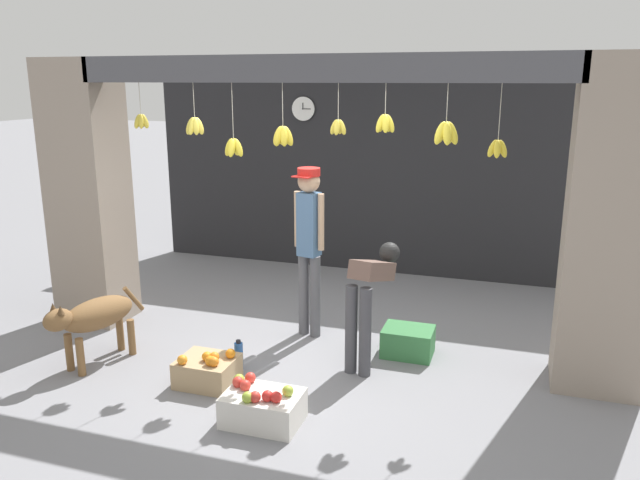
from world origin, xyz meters
TOP-DOWN VIEW (x-y plane):
  - ground_plane at (0.00, 0.00)m, footprint 60.00×60.00m
  - shop_back_wall at (0.00, 3.01)m, footprint 6.41×0.12m
  - shop_pillar_left at (-2.56, 0.30)m, footprint 0.70×0.60m
  - shop_pillar_right at (2.56, 0.30)m, footprint 0.70×0.60m
  - storefront_awning at (-0.00, 0.12)m, footprint 4.51×0.25m
  - dog at (-1.82, -0.71)m, footprint 0.51×1.03m
  - shopkeeper at (-0.16, 0.57)m, footprint 0.34×0.30m
  - worker_stooping at (0.60, 0.08)m, footprint 0.36×0.82m
  - fruit_crate_oranges at (-0.65, -0.74)m, footprint 0.49×0.42m
  - fruit_crate_apples at (0.06, -1.18)m, footprint 0.59×0.42m
  - produce_box_green at (0.91, 0.39)m, footprint 0.48×0.38m
  - water_bottle at (-0.51, -0.40)m, footprint 0.08×0.08m
  - wall_clock at (-1.05, 2.94)m, footprint 0.34×0.03m

SIDE VIEW (x-z plane):
  - ground_plane at x=0.00m, z-range 0.00..0.00m
  - fruit_crate_oranges at x=-0.65m, z-range -0.03..0.29m
  - water_bottle at x=-0.51m, z-range -0.01..0.28m
  - produce_box_green at x=0.91m, z-range 0.00..0.27m
  - fruit_crate_apples at x=0.06m, z-range -0.03..0.30m
  - dog at x=-1.82m, z-range 0.12..0.82m
  - worker_stooping at x=0.60m, z-range 0.18..1.26m
  - shopkeeper at x=-0.16m, z-range 0.17..1.93m
  - shop_back_wall at x=0.00m, z-range 0.00..2.81m
  - shop_pillar_left at x=-2.56m, z-range 0.00..2.81m
  - shop_pillar_right at x=2.56m, z-range 0.00..2.81m
  - wall_clock at x=-1.05m, z-range 2.04..2.38m
  - storefront_awning at x=0.00m, z-range 2.17..3.09m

